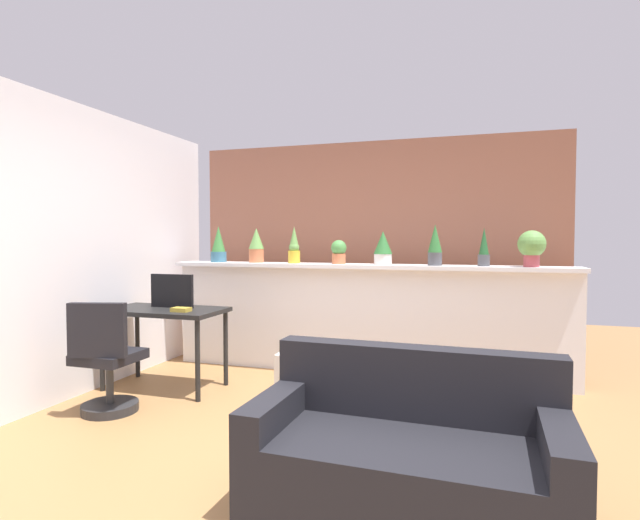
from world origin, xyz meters
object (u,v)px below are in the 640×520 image
at_px(desk, 165,317).
at_px(potted_plant_4, 383,248).
at_px(potted_plant_2, 294,247).
at_px(potted_plant_0, 218,245).
at_px(couch, 406,457).
at_px(potted_plant_3, 339,252).
at_px(book_on_desk, 181,310).
at_px(potted_plant_7, 532,246).
at_px(side_cube_shelf, 307,383).
at_px(potted_plant_5, 435,245).
at_px(office_chair, 106,366).
at_px(tv_monitor, 172,291).
at_px(potted_plant_6, 484,249).
at_px(potted_plant_1, 256,245).

bearing_deg(desk, potted_plant_4, 27.11).
height_order(potted_plant_2, potted_plant_4, potted_plant_2).
distance_m(potted_plant_0, couch, 3.55).
bearing_deg(potted_plant_3, desk, -145.91).
height_order(book_on_desk, couch, couch).
height_order(potted_plant_3, potted_plant_7, potted_plant_7).
distance_m(potted_plant_0, potted_plant_2, 0.90).
distance_m(side_cube_shelf, couch, 1.53).
distance_m(potted_plant_5, side_cube_shelf, 1.84).
height_order(office_chair, book_on_desk, office_chair).
xyz_separation_m(potted_plant_0, tv_monitor, (-0.01, -0.88, -0.42)).
distance_m(potted_plant_7, office_chair, 3.81).
bearing_deg(potted_plant_6, potted_plant_4, 179.32).
height_order(potted_plant_0, potted_plant_2, potted_plant_0).
distance_m(book_on_desk, couch, 2.59).
relative_size(potted_plant_1, potted_plant_3, 1.54).
relative_size(potted_plant_4, couch, 0.21).
height_order(desk, tv_monitor, tv_monitor).
distance_m(potted_plant_7, desk, 3.45).
distance_m(potted_plant_0, potted_plant_3, 1.39).
bearing_deg(desk, potted_plant_7, 16.01).
bearing_deg(potted_plant_0, potted_plant_5, -0.72).
xyz_separation_m(potted_plant_1, office_chair, (-0.51, -1.74, -0.95)).
xyz_separation_m(potted_plant_2, couch, (1.50, -2.40, -1.03)).
bearing_deg(side_cube_shelf, potted_plant_4, 71.98).
bearing_deg(potted_plant_1, office_chair, -106.31).
relative_size(potted_plant_2, desk, 0.36).
bearing_deg(side_cube_shelf, potted_plant_1, 128.94).
xyz_separation_m(side_cube_shelf, couch, (0.95, -1.19, 0.03)).
height_order(potted_plant_3, office_chair, potted_plant_3).
height_order(tv_monitor, couch, tv_monitor).
relative_size(potted_plant_0, potted_plant_3, 1.63).
bearing_deg(potted_plant_4, desk, -152.89).
height_order(potted_plant_3, tv_monitor, potted_plant_3).
distance_m(potted_plant_2, couch, 3.01).
height_order(potted_plant_3, couch, potted_plant_3).
distance_m(potted_plant_2, potted_plant_7, 2.32).
height_order(potted_plant_6, side_cube_shelf, potted_plant_6).
bearing_deg(potted_plant_3, potted_plant_0, -179.79).
bearing_deg(tv_monitor, potted_plant_7, 14.83).
distance_m(potted_plant_4, book_on_desk, 2.03).
relative_size(desk, office_chair, 1.21).
bearing_deg(side_cube_shelf, couch, -51.48).
bearing_deg(potted_plant_4, potted_plant_6, -0.68).
distance_m(potted_plant_1, potted_plant_2, 0.46).
distance_m(potted_plant_1, book_on_desk, 1.28).
xyz_separation_m(potted_plant_5, couch, (0.04, -2.37, -1.06)).
relative_size(potted_plant_0, potted_plant_2, 1.02).
bearing_deg(potted_plant_4, side_cube_shelf, -108.02).
xyz_separation_m(potted_plant_5, side_cube_shelf, (-0.91, -1.18, -1.09)).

